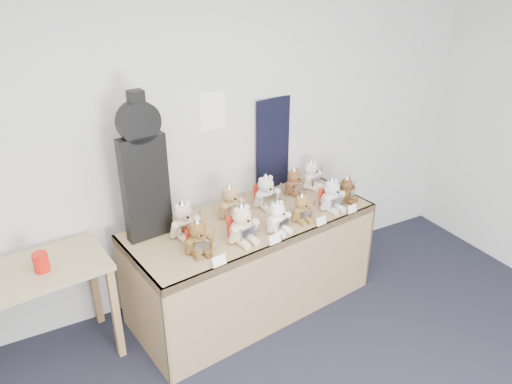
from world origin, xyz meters
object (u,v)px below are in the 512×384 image
teddy_front_left (242,225)px  teddy_front_centre (278,218)px  side_table (35,286)px  teddy_back_left (184,221)px  display_table (257,242)px  teddy_front_far_right (332,196)px  teddy_back_right (294,183)px  teddy_front_end (347,191)px  teddy_back_end (311,176)px  teddy_front_far_left (198,239)px  guitar_case (144,169)px  teddy_front_right (302,209)px  teddy_back_centre_left (230,203)px  teddy_back_centre_right (266,193)px  red_cup (41,262)px

teddy_front_left → teddy_front_centre: bearing=-10.0°
side_table → teddy_front_left: teddy_front_left is taller
teddy_front_left → teddy_back_left: 0.42m
display_table → teddy_back_left: (-0.55, 0.08, 0.29)m
teddy_front_far_right → teddy_back_right: (-0.11, 0.37, -0.01)m
teddy_front_end → teddy_back_end: bearing=78.5°
teddy_back_left → teddy_back_right: 1.08m
display_table → teddy_back_right: teddy_back_right is taller
teddy_front_far_left → teddy_back_end: size_ratio=1.01×
teddy_front_end → teddy_back_left: (-1.36, 0.11, 0.03)m
display_table → teddy_back_end: 0.83m
display_table → guitar_case: guitar_case is taller
teddy_front_right → teddy_front_left: bearing=-176.5°
teddy_front_end → teddy_back_right: teddy_back_right is taller
teddy_front_centre → teddy_back_centre_left: size_ratio=0.92×
guitar_case → teddy_back_end: guitar_case is taller
teddy_front_centre → teddy_back_left: (-0.63, 0.25, 0.02)m
teddy_back_left → teddy_front_far_left: bearing=-94.9°
side_table → guitar_case: 1.05m
side_table → teddy_back_centre_right: 1.78m
red_cup → teddy_front_left: size_ratio=0.41×
teddy_back_end → display_table: bearing=-174.7°
red_cup → teddy_back_end: bearing=5.2°
display_table → teddy_back_centre_left: bearing=117.5°
red_cup → teddy_front_centre: size_ratio=0.48×
red_cup → teddy_back_centre_left: 1.38m
teddy_back_centre_left → teddy_back_centre_right: teddy_back_centre_right is taller
side_table → red_cup: size_ratio=7.70×
display_table → teddy_back_end: (0.70, 0.33, 0.28)m
guitar_case → teddy_back_right: (1.27, 0.09, -0.42)m
display_table → teddy_back_centre_left: 0.37m
teddy_back_end → red_cup: bearing=165.2°
teddy_front_far_left → display_table: bearing=17.9°
display_table → red_cup: bearing=167.3°
guitar_case → teddy_front_right: guitar_case is taller
display_table → teddy_front_left: 0.40m
teddy_back_centre_right → teddy_front_far_left: bearing=-154.3°
red_cup → teddy_back_end: 2.22m
teddy_front_centre → teddy_front_right: size_ratio=1.11×
teddy_back_centre_right → teddy_back_end: teddy_back_centre_right is taller
teddy_front_far_right → teddy_back_left: (-1.17, 0.16, 0.01)m
teddy_back_centre_right → teddy_front_left: bearing=-138.3°
teddy_front_far_left → teddy_front_right: (0.86, 0.04, -0.01)m
teddy_back_left → teddy_back_right: teddy_back_left is taller
teddy_front_right → teddy_front_far_left: bearing=-178.7°
teddy_front_far_left → teddy_back_centre_left: size_ratio=0.95×
teddy_back_centre_left → teddy_front_right: bearing=-49.0°
red_cup → teddy_back_centre_left: size_ratio=0.44×
teddy_back_centre_right → teddy_back_left: bearing=-171.8°
teddy_front_left → teddy_front_far_right: (0.83, 0.09, -0.01)m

